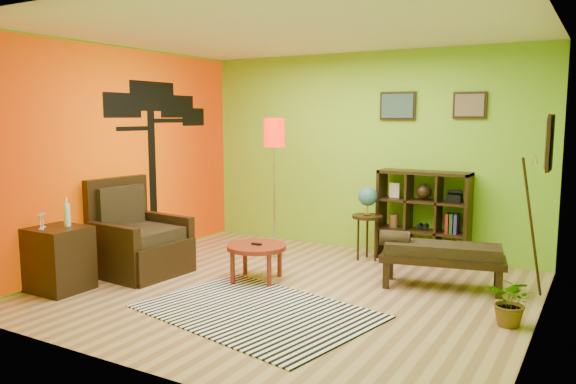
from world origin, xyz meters
The scene contains 11 objects.
ground centered at (0.00, 0.00, 0.00)m, with size 5.00×5.00×0.00m, color tan.
room_shell centered at (-0.09, 0.01, 1.80)m, with size 5.04×4.54×2.82m.
zebra_rug centered at (0.07, -0.73, 0.01)m, with size 2.22×1.54×0.01m, color white.
coffee_table centered at (-0.51, 0.17, 0.37)m, with size 0.69×0.69×0.45m.
armchair centered at (-1.97, -0.27, 0.35)m, with size 1.02×1.03×1.16m.
side_cabinet centered at (-2.20, -1.23, 0.36)m, with size 0.60×0.54×1.02m.
floor_lamp centered at (-0.89, 1.20, 1.53)m, with size 0.28×0.28×1.89m.
globe_table centered at (0.24, 1.71, 0.75)m, with size 0.40×0.40×0.99m.
cube_shelf centered at (0.91, 2.03, 0.60)m, with size 1.20×0.35×1.20m.
bench centered at (1.41, 0.94, 0.40)m, with size 1.41×0.76×0.62m.
potted_plant centered at (2.30, 0.12, 0.18)m, with size 0.42×0.47×0.36m, color #26661E.
Camera 1 is at (2.99, -5.18, 1.91)m, focal length 35.00 mm.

